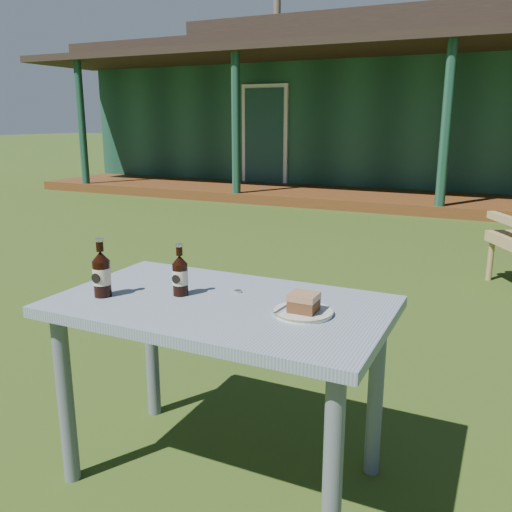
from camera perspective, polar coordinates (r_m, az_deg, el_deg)
The scene contains 10 objects.
ground at distance 3.61m, azimuth 8.95°, elevation -8.06°, with size 80.00×80.00×0.00m, color #334916.
pavilion at distance 12.64m, azimuth 21.93°, elevation 14.36°, with size 15.80×8.30×3.45m.
tree_left at distance 22.89m, azimuth 2.24°, elevation 23.99°, with size 0.28×0.28×10.50m, color brown.
cafe_table at distance 2.00m, azimuth -3.71°, elevation -7.52°, with size 1.20×0.70×0.72m.
plate at distance 1.84m, azimuth 4.98°, elevation -5.87°, with size 0.20×0.20×0.01m.
cake_slice at distance 1.82m, azimuth 5.05°, elevation -4.86°, with size 0.09×0.09×0.06m.
fork at distance 1.85m, azimuth 2.98°, elevation -5.46°, with size 0.01×0.14×0.00m, color silver.
cola_bottle_near at distance 2.03m, azimuth -8.00°, elevation -1.98°, with size 0.06×0.06×0.20m.
cola_bottle_far at distance 2.07m, azimuth -15.94°, elevation -1.78°, with size 0.07×0.07×0.22m.
bottle_cap at distance 2.06m, azimuth -1.91°, elevation -3.74°, with size 0.03×0.03×0.01m, color silver.
Camera 1 is at (0.91, -3.22, 1.36)m, focal length 38.00 mm.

